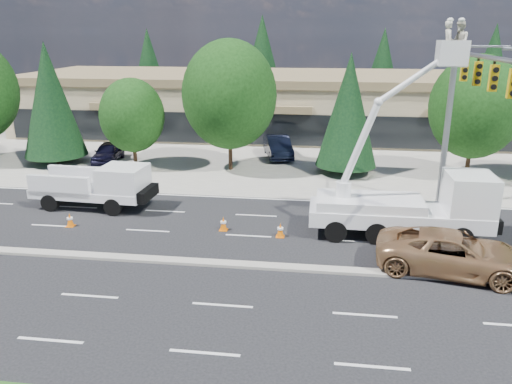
# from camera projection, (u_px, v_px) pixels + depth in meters

# --- Properties ---
(ground) EXTENTS (140.00, 140.00, 0.00)m
(ground) POSITION_uv_depth(u_px,v_px,m) (237.00, 266.00, 20.83)
(ground) COLOR black
(ground) RESTS_ON ground
(concrete_apron) EXTENTS (140.00, 22.00, 0.01)m
(concrete_apron) POSITION_uv_depth(u_px,v_px,m) (279.00, 154.00, 39.70)
(concrete_apron) COLOR gray
(concrete_apron) RESTS_ON ground
(road_median) EXTENTS (120.00, 0.55, 0.12)m
(road_median) POSITION_uv_depth(u_px,v_px,m) (237.00, 264.00, 20.81)
(road_median) COLOR gray
(road_median) RESTS_ON ground
(strip_mall) EXTENTS (50.40, 15.40, 5.50)m
(strip_mall) POSITION_uv_depth(u_px,v_px,m) (288.00, 102.00, 48.24)
(strip_mall) COLOR tan
(strip_mall) RESTS_ON ground
(tree_front_b) EXTENTS (4.42, 4.42, 8.72)m
(tree_front_b) POSITION_uv_depth(u_px,v_px,m) (50.00, 100.00, 35.53)
(tree_front_b) COLOR #332114
(tree_front_b) RESTS_ON ground
(tree_front_c) EXTENTS (4.54, 4.54, 6.30)m
(tree_front_c) POSITION_uv_depth(u_px,v_px,m) (132.00, 115.00, 35.09)
(tree_front_c) COLOR #332114
(tree_front_c) RESTS_ON ground
(tree_front_d) EXTENTS (6.44, 6.44, 8.94)m
(tree_front_d) POSITION_uv_depth(u_px,v_px,m) (229.00, 95.00, 33.75)
(tree_front_d) COLOR #332114
(tree_front_d) RESTS_ON ground
(tree_front_e) EXTENTS (4.10, 4.10, 8.08)m
(tree_front_e) POSITION_uv_depth(u_px,v_px,m) (348.00, 110.00, 33.03)
(tree_front_e) COLOR #332114
(tree_front_e) RESTS_ON ground
(tree_front_f) EXTENTS (5.79, 5.79, 8.03)m
(tree_front_f) POSITION_uv_depth(u_px,v_px,m) (475.00, 107.00, 31.92)
(tree_front_f) COLOR #332114
(tree_front_f) RESTS_ON ground
(tree_back_a) EXTENTS (4.92, 4.92, 9.70)m
(tree_back_a) POSITION_uv_depth(u_px,v_px,m) (149.00, 67.00, 61.09)
(tree_back_a) COLOR #332114
(tree_back_a) RESTS_ON ground
(tree_back_b) EXTENTS (5.70, 5.70, 11.23)m
(tree_back_b) POSITION_uv_depth(u_px,v_px,m) (262.00, 61.00, 59.10)
(tree_back_b) COLOR #332114
(tree_back_b) RESTS_ON ground
(tree_back_c) EXTENTS (4.95, 4.95, 9.76)m
(tree_back_c) POSITION_uv_depth(u_px,v_px,m) (382.00, 68.00, 57.61)
(tree_back_c) COLOR #332114
(tree_back_c) RESTS_ON ground
(tree_back_d) EXTENTS (5.19, 5.19, 10.22)m
(tree_back_d) POSITION_uv_depth(u_px,v_px,m) (492.00, 67.00, 56.04)
(tree_back_d) COLOR #332114
(tree_back_d) RESTS_ON ground
(signal_mast) EXTENTS (2.76, 10.16, 9.00)m
(signal_mast) POSITION_uv_depth(u_px,v_px,m) (462.00, 102.00, 24.37)
(signal_mast) COLOR gray
(signal_mast) RESTS_ON ground
(utility_pickup) EXTENTS (6.42, 2.79, 2.41)m
(utility_pickup) POSITION_uv_depth(u_px,v_px,m) (99.00, 190.00, 27.44)
(utility_pickup) COLOR white
(utility_pickup) RESTS_ON ground
(bucket_truck) EXTENTS (8.28, 2.70, 9.88)m
(bucket_truck) POSITION_uv_depth(u_px,v_px,m) (414.00, 195.00, 23.21)
(bucket_truck) COLOR white
(bucket_truck) RESTS_ON ground
(traffic_cone_a) EXTENTS (0.40, 0.40, 0.70)m
(traffic_cone_a) POSITION_uv_depth(u_px,v_px,m) (70.00, 220.00, 24.94)
(traffic_cone_a) COLOR orange
(traffic_cone_a) RESTS_ON ground
(traffic_cone_b) EXTENTS (0.40, 0.40, 0.70)m
(traffic_cone_b) POSITION_uv_depth(u_px,v_px,m) (223.00, 224.00, 24.45)
(traffic_cone_b) COLOR orange
(traffic_cone_b) RESTS_ON ground
(traffic_cone_c) EXTENTS (0.40, 0.40, 0.70)m
(traffic_cone_c) POSITION_uv_depth(u_px,v_px,m) (280.00, 230.00, 23.66)
(traffic_cone_c) COLOR orange
(traffic_cone_c) RESTS_ON ground
(traffic_cone_d) EXTENTS (0.40, 0.40, 0.70)m
(traffic_cone_d) POSITION_uv_depth(u_px,v_px,m) (400.00, 230.00, 23.72)
(traffic_cone_d) COLOR orange
(traffic_cone_d) RESTS_ON ground
(minivan) EXTENTS (6.43, 3.86, 1.67)m
(minivan) POSITION_uv_depth(u_px,v_px,m) (453.00, 253.00, 20.06)
(minivan) COLOR #AC7F53
(minivan) RESTS_ON ground
(parked_car_west) EXTENTS (2.23, 4.41, 1.44)m
(parked_car_west) POSITION_uv_depth(u_px,v_px,m) (108.00, 152.00, 37.26)
(parked_car_west) COLOR black
(parked_car_west) RESTS_ON ground
(parked_car_east) EXTENTS (2.88, 5.24, 1.64)m
(parked_car_east) POSITION_uv_depth(u_px,v_px,m) (278.00, 147.00, 38.56)
(parked_car_east) COLOR black
(parked_car_east) RESTS_ON ground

